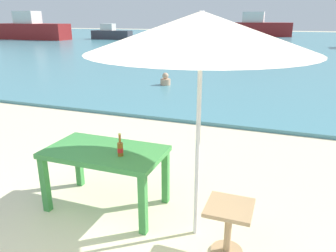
{
  "coord_description": "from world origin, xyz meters",
  "views": [
    {
      "loc": [
        1.47,
        -1.61,
        2.25
      ],
      "look_at": [
        -0.23,
        3.0,
        0.6
      ],
      "focal_mm": 34.83,
      "sensor_mm": 36.0,
      "label": 1
    }
  ],
  "objects_px": {
    "picnic_table_green": "(105,158)",
    "beer_bottle_amber": "(120,148)",
    "boat_tanker": "(111,34)",
    "patio_umbrella": "(201,32)",
    "boat_ferry": "(258,27)",
    "side_table_wood": "(228,222)",
    "swimmer_person": "(165,80)",
    "boat_sailboat": "(33,29)"
  },
  "relations": [
    {
      "from": "picnic_table_green",
      "to": "beer_bottle_amber",
      "type": "height_order",
      "value": "beer_bottle_amber"
    },
    {
      "from": "swimmer_person",
      "to": "boat_sailboat",
      "type": "height_order",
      "value": "boat_sailboat"
    },
    {
      "from": "swimmer_person",
      "to": "boat_ferry",
      "type": "relative_size",
      "value": 0.05
    },
    {
      "from": "boat_ferry",
      "to": "swimmer_person",
      "type": "bearing_deg",
      "value": -89.73
    },
    {
      "from": "picnic_table_green",
      "to": "patio_umbrella",
      "type": "distance_m",
      "value": 1.88
    },
    {
      "from": "beer_bottle_amber",
      "to": "side_table_wood",
      "type": "relative_size",
      "value": 0.49
    },
    {
      "from": "beer_bottle_amber",
      "to": "boat_ferry",
      "type": "distance_m",
      "value": 38.69
    },
    {
      "from": "side_table_wood",
      "to": "boat_ferry",
      "type": "relative_size",
      "value": 0.07
    },
    {
      "from": "swimmer_person",
      "to": "boat_sailboat",
      "type": "relative_size",
      "value": 0.05
    },
    {
      "from": "picnic_table_green",
      "to": "boat_tanker",
      "type": "relative_size",
      "value": 0.33
    },
    {
      "from": "side_table_wood",
      "to": "boat_sailboat",
      "type": "relative_size",
      "value": 0.07
    },
    {
      "from": "side_table_wood",
      "to": "boat_tanker",
      "type": "bearing_deg",
      "value": 121.64
    },
    {
      "from": "beer_bottle_amber",
      "to": "swimmer_person",
      "type": "height_order",
      "value": "beer_bottle_amber"
    },
    {
      "from": "beer_bottle_amber",
      "to": "boat_tanker",
      "type": "distance_m",
      "value": 31.76
    },
    {
      "from": "swimmer_person",
      "to": "patio_umbrella",
      "type": "bearing_deg",
      "value": -66.91
    },
    {
      "from": "patio_umbrella",
      "to": "boat_tanker",
      "type": "bearing_deg",
      "value": 121.25
    },
    {
      "from": "patio_umbrella",
      "to": "boat_tanker",
      "type": "distance_m",
      "value": 32.29
    },
    {
      "from": "boat_ferry",
      "to": "boat_sailboat",
      "type": "distance_m",
      "value": 25.11
    },
    {
      "from": "side_table_wood",
      "to": "boat_tanker",
      "type": "xyz_separation_m",
      "value": [
        -17.12,
        27.78,
        0.28
      ]
    },
    {
      "from": "picnic_table_green",
      "to": "beer_bottle_amber",
      "type": "bearing_deg",
      "value": -19.51
    },
    {
      "from": "boat_sailboat",
      "to": "boat_tanker",
      "type": "bearing_deg",
      "value": 21.74
    },
    {
      "from": "picnic_table_green",
      "to": "side_table_wood",
      "type": "bearing_deg",
      "value": -12.38
    },
    {
      "from": "boat_sailboat",
      "to": "boat_ferry",
      "type": "bearing_deg",
      "value": 33.92
    },
    {
      "from": "picnic_table_green",
      "to": "swimmer_person",
      "type": "relative_size",
      "value": 3.41
    },
    {
      "from": "beer_bottle_amber",
      "to": "side_table_wood",
      "type": "height_order",
      "value": "beer_bottle_amber"
    },
    {
      "from": "patio_umbrella",
      "to": "swimmer_person",
      "type": "distance_m",
      "value": 8.04
    },
    {
      "from": "picnic_table_green",
      "to": "boat_tanker",
      "type": "bearing_deg",
      "value": 119.57
    },
    {
      "from": "side_table_wood",
      "to": "beer_bottle_amber",
      "type": "bearing_deg",
      "value": 169.12
    },
    {
      "from": "beer_bottle_amber",
      "to": "boat_ferry",
      "type": "height_order",
      "value": "boat_ferry"
    },
    {
      "from": "swimmer_person",
      "to": "boat_sailboat",
      "type": "bearing_deg",
      "value": 140.22
    },
    {
      "from": "patio_umbrella",
      "to": "swimmer_person",
      "type": "xyz_separation_m",
      "value": [
        -3.07,
        7.19,
        -1.88
      ]
    },
    {
      "from": "picnic_table_green",
      "to": "swimmer_person",
      "type": "bearing_deg",
      "value": 105.07
    },
    {
      "from": "picnic_table_green",
      "to": "boat_sailboat",
      "type": "bearing_deg",
      "value": 133.02
    },
    {
      "from": "beer_bottle_amber",
      "to": "picnic_table_green",
      "type": "bearing_deg",
      "value": 160.49
    },
    {
      "from": "patio_umbrella",
      "to": "boat_sailboat",
      "type": "relative_size",
      "value": 0.3
    },
    {
      "from": "picnic_table_green",
      "to": "boat_tanker",
      "type": "distance_m",
      "value": 31.55
    },
    {
      "from": "patio_umbrella",
      "to": "boat_sailboat",
      "type": "height_order",
      "value": "boat_sailboat"
    },
    {
      "from": "picnic_table_green",
      "to": "boat_tanker",
      "type": "xyz_separation_m",
      "value": [
        -15.57,
        27.44,
        -0.02
      ]
    },
    {
      "from": "boat_sailboat",
      "to": "boat_tanker",
      "type": "distance_m",
      "value": 7.89
    },
    {
      "from": "picnic_table_green",
      "to": "beer_bottle_amber",
      "type": "distance_m",
      "value": 0.34
    },
    {
      "from": "side_table_wood",
      "to": "swimmer_person",
      "type": "height_order",
      "value": "side_table_wood"
    },
    {
      "from": "picnic_table_green",
      "to": "boat_ferry",
      "type": "distance_m",
      "value": 38.59
    }
  ]
}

